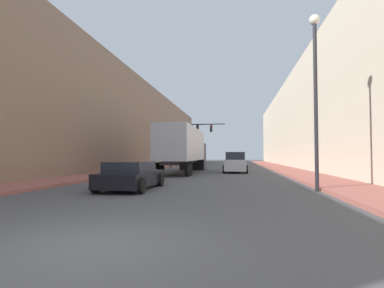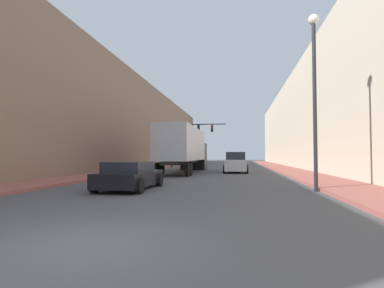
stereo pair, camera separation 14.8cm
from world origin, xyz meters
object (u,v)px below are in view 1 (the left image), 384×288
at_px(semi_truck, 185,148).
at_px(sedan_car, 131,176).
at_px(suv_car, 235,163).
at_px(traffic_signal_gantry, 186,135).
at_px(street_lamp, 315,79).

height_order(semi_truck, sedan_car, semi_truck).
relative_size(semi_truck, suv_car, 2.63).
xyz_separation_m(traffic_signal_gantry, street_lamp, (9.72, -24.09, 0.64)).
height_order(semi_truck, suv_car, semi_truck).
xyz_separation_m(sedan_car, traffic_signal_gantry, (-1.71, 24.54, 3.54)).
bearing_deg(sedan_car, traffic_signal_gantry, 93.98).
bearing_deg(street_lamp, semi_truck, 121.65).
bearing_deg(street_lamp, suv_car, 104.31).
bearing_deg(semi_truck, traffic_signal_gantry, 98.98).
xyz_separation_m(semi_truck, suv_car, (4.45, 0.80, -1.34)).
distance_m(suv_car, traffic_signal_gantry, 12.55).
bearing_deg(traffic_signal_gantry, suv_car, -59.09).
height_order(suv_car, street_lamp, street_lamp).
relative_size(sedan_car, street_lamp, 0.57).
bearing_deg(sedan_car, semi_truck, 89.73).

